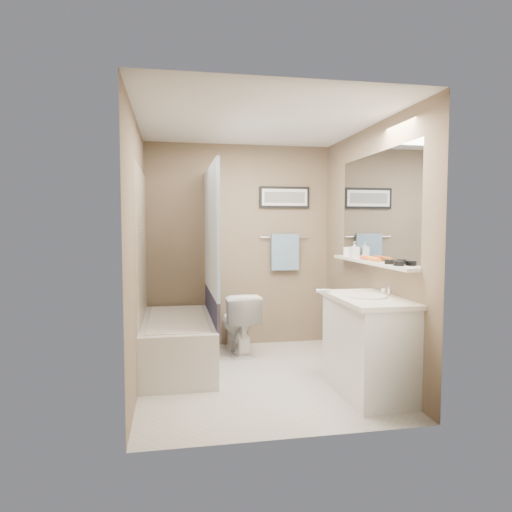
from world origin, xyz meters
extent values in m
plane|color=beige|center=(0.00, 0.00, 0.00)|extent=(2.50, 2.50, 0.00)
cube|color=silver|center=(0.00, 0.00, 2.38)|extent=(2.20, 2.50, 0.04)
cube|color=brown|center=(0.00, 1.23, 1.20)|extent=(2.20, 0.04, 2.40)
cube|color=brown|center=(0.00, -1.23, 1.20)|extent=(2.20, 0.04, 2.40)
cube|color=brown|center=(-1.08, 0.00, 1.20)|extent=(0.04, 2.50, 2.40)
cube|color=brown|center=(1.08, 0.00, 1.20)|extent=(0.04, 2.50, 2.40)
cube|color=beige|center=(-1.09, 0.50, 1.00)|extent=(0.02, 1.55, 2.00)
cylinder|color=silver|center=(-0.40, 0.50, 2.05)|extent=(0.02, 1.55, 0.02)
cube|color=white|center=(-0.40, 0.50, 1.40)|extent=(0.03, 1.45, 1.28)
cube|color=#242645|center=(-0.40, 0.50, 0.58)|extent=(0.03, 1.45, 0.36)
cube|color=silver|center=(1.09, -0.15, 1.62)|extent=(0.02, 1.60, 1.00)
cube|color=silver|center=(1.04, -0.15, 1.10)|extent=(0.12, 1.60, 0.03)
cylinder|color=silver|center=(0.55, 1.22, 1.30)|extent=(0.60, 0.02, 0.02)
cube|color=#95BFD9|center=(0.55, 1.20, 1.12)|extent=(0.34, 0.05, 0.44)
cube|color=black|center=(0.55, 1.23, 1.78)|extent=(0.62, 0.02, 0.26)
cube|color=white|center=(0.55, 1.22, 1.78)|extent=(0.56, 0.00, 0.20)
cube|color=#595959|center=(0.55, 1.22, 1.78)|extent=(0.50, 0.00, 0.13)
cube|color=silver|center=(0.55, -1.24, 1.00)|extent=(0.80, 0.02, 2.00)
cylinder|color=silver|center=(0.22, -1.19, 1.00)|extent=(0.10, 0.02, 0.02)
cube|color=silver|center=(-0.75, 0.46, 0.25)|extent=(0.71, 1.50, 0.50)
cube|color=silver|center=(-0.75, 0.46, 0.50)|extent=(0.56, 1.36, 0.02)
imported|color=white|center=(-0.07, 0.88, 0.35)|extent=(0.45, 0.71, 0.69)
cube|color=white|center=(0.85, -0.56, 0.40)|extent=(0.52, 0.91, 0.80)
cube|color=silver|center=(0.84, -0.56, 0.82)|extent=(0.54, 0.96, 0.04)
cylinder|color=silver|center=(0.83, -0.56, 0.85)|extent=(0.34, 0.34, 0.01)
cylinder|color=silver|center=(1.03, -0.56, 0.89)|extent=(0.02, 0.02, 0.10)
sphere|color=white|center=(1.03, -0.46, 0.87)|extent=(0.05, 0.05, 0.05)
cylinder|color=black|center=(1.04, -0.71, 1.14)|extent=(0.09, 0.09, 0.04)
cylinder|color=black|center=(1.04, -0.55, 1.14)|extent=(0.09, 0.09, 0.04)
cylinder|color=orange|center=(1.04, -0.24, 1.14)|extent=(0.04, 0.22, 0.04)
cylinder|color=#DB521F|center=(1.04, -0.11, 1.14)|extent=(0.07, 0.22, 0.04)
cube|color=#F696C5|center=(1.04, 0.05, 1.12)|extent=(0.03, 0.16, 0.01)
cylinder|color=white|center=(1.04, 0.42, 1.17)|extent=(0.08, 0.08, 0.10)
imported|color=#999999|center=(1.04, 0.22, 1.20)|extent=(0.08, 0.08, 0.17)
camera|label=1|loc=(-0.80, -4.16, 1.46)|focal=32.00mm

